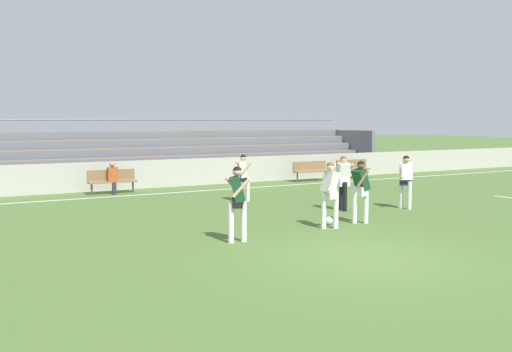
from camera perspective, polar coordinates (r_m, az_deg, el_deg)
The scene contains 15 objects.
ground_plane at distance 11.51m, azimuth 10.77°, elevation -8.16°, with size 160.00×160.00×0.00m, color #4C6B30.
field_line_sideline at distance 21.54m, azimuth -9.47°, elevation -1.75°, with size 44.00×0.12×0.01m, color white.
sideline_wall at distance 23.31m, azimuth -11.12°, elevation 0.17°, with size 48.00×0.16×1.14m, color #BCB7AD.
bleacher_stand at distance 26.24m, azimuth -9.11°, elevation 2.20°, with size 22.03×3.67×2.81m.
bench_near_wall_gap at distance 27.17m, azimuth 9.79°, elevation 0.90°, with size 1.80×0.40×0.90m.
bench_near_bin at distance 25.71m, azimuth 5.57°, elevation 0.69°, with size 1.80×0.40×0.90m.
bench_centre_sideline at distance 21.84m, azimuth -14.41°, elevation -0.31°, with size 1.80×0.40×0.90m.
spectator_seated at distance 21.71m, azimuth -14.34°, elevation 0.07°, with size 0.36×0.42×1.21m.
player_dark_dropping_back at distance 15.18m, azimuth 10.58°, elevation -1.02°, with size 0.57×0.45×1.68m.
player_white_on_ball at distance 14.30m, azimuth 7.53°, elevation -1.31°, with size 0.45×0.48×1.70m.
player_white_challenging at distance 18.03m, azimuth 14.96°, elevation -0.11°, with size 0.68×0.54×1.66m.
player_white_wide_right at distance 19.00m, azimuth -1.29°, elevation 0.23°, with size 0.49×0.67×1.61m.
player_dark_pressing_high at distance 12.56m, azimuth -1.91°, elevation -2.14°, with size 0.48×0.65×1.72m.
player_white_overlapping at distance 17.28m, azimuth 8.85°, elevation -0.21°, with size 0.51×0.52×1.67m.
soccer_ball at distance 14.94m, azimuth 7.38°, elevation -4.52°, with size 0.22×0.22×0.22m, color white.
Camera 1 is at (-7.23, -8.53, 2.71)m, focal length 39.42 mm.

